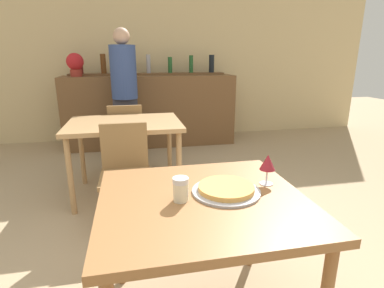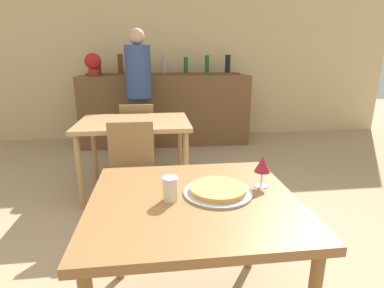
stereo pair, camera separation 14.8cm
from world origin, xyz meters
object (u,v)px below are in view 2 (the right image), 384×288
(cheese_shaker, at_px, (170,189))
(potted_plant, at_px, (93,63))
(pizza_tray, at_px, (218,190))
(chair_far_side_back, at_px, (138,132))
(person_standing, at_px, (139,89))
(chair_far_side_front, at_px, (131,166))
(wine_glass, at_px, (262,165))

(cheese_shaker, height_order, potted_plant, potted_plant)
(pizza_tray, bearing_deg, chair_far_side_back, 102.61)
(pizza_tray, height_order, cheese_shaker, cheese_shaker)
(pizza_tray, bearing_deg, person_standing, 99.83)
(chair_far_side_back, distance_m, pizza_tray, 2.30)
(person_standing, relative_size, potted_plant, 5.24)
(chair_far_side_front, height_order, wine_glass, wine_glass)
(potted_plant, bearing_deg, pizza_tray, -70.98)
(pizza_tray, bearing_deg, cheese_shaker, -170.06)
(chair_far_side_back, bearing_deg, potted_plant, -60.06)
(cheese_shaker, distance_m, person_standing, 2.93)
(chair_far_side_back, bearing_deg, chair_far_side_front, 90.00)
(person_standing, bearing_deg, chair_far_side_front, -90.06)
(chair_far_side_front, xyz_separation_m, pizza_tray, (0.50, -1.07, 0.25))
(wine_glass, bearing_deg, cheese_shaker, -168.25)
(chair_far_side_back, height_order, cheese_shaker, chair_far_side_back)
(chair_far_side_back, distance_m, person_standing, 0.78)
(chair_far_side_back, xyz_separation_m, pizza_tray, (0.50, -2.23, 0.25))
(chair_far_side_back, xyz_separation_m, person_standing, (0.00, 0.64, 0.44))
(pizza_tray, relative_size, potted_plant, 1.01)
(cheese_shaker, bearing_deg, chair_far_side_back, 96.78)
(person_standing, distance_m, wine_glass, 2.91)
(chair_far_side_back, distance_m, wine_glass, 2.32)
(person_standing, bearing_deg, wine_glass, -75.41)
(chair_far_side_front, distance_m, chair_far_side_back, 1.16)
(pizza_tray, height_order, potted_plant, potted_plant)
(potted_plant, bearing_deg, person_standing, -38.15)
(person_standing, xyz_separation_m, potted_plant, (-0.67, 0.53, 0.34))
(pizza_tray, distance_m, person_standing, 2.92)
(chair_far_side_front, relative_size, cheese_shaker, 7.49)
(cheese_shaker, distance_m, wine_glass, 0.48)
(cheese_shaker, distance_m, potted_plant, 3.60)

